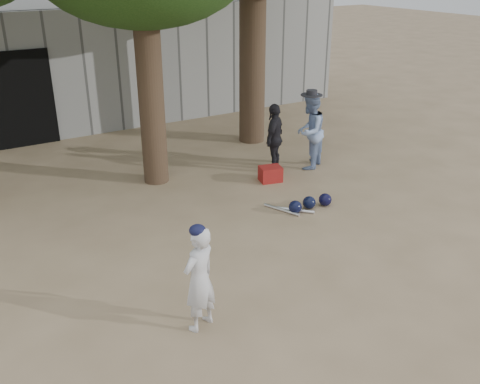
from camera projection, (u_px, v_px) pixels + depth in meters
ground at (240, 293)px, 7.06m from camera, size 70.00×70.00×0.00m
boy_player at (199, 279)px, 6.16m from camera, size 0.57×0.48×1.33m
spectator_blue at (310, 131)px, 11.00m from camera, size 0.97×0.92×1.58m
spectator_dark at (274, 138)px, 10.85m from camera, size 0.87×0.78×1.42m
red_bag at (270, 174)px, 10.56m from camera, size 0.48×0.41×0.30m
back_building at (44, 61)px, 14.55m from camera, size 16.00×5.24×3.00m
helmet_row at (310, 203)px, 9.38m from camera, size 0.87×0.28×0.23m
bat_pile at (288, 210)px, 9.34m from camera, size 0.60×0.75×0.06m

